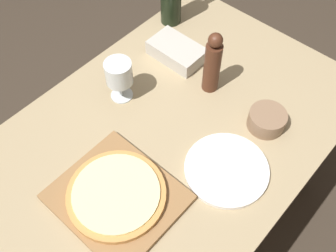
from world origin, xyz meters
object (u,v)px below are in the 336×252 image
object	(u,v)px
pizza	(116,194)
pepper_mill	(212,64)
small_bowl	(267,120)
wine_glass	(119,74)

from	to	relation	value
pizza	pepper_mill	distance (m)	0.51
pepper_mill	small_bowl	world-z (taller)	pepper_mill
pizza	small_bowl	size ratio (longest dim) A/B	2.34
pizza	small_bowl	distance (m)	0.52
wine_glass	small_bowl	xyz separation A→B (m)	(0.43, 0.22, -0.08)
pizza	wine_glass	xyz separation A→B (m)	(-0.26, 0.27, 0.08)
pizza	small_bowl	world-z (taller)	small_bowl
pizza	wine_glass	world-z (taller)	wine_glass
pizza	wine_glass	size ratio (longest dim) A/B	1.83
pizza	small_bowl	bearing A→B (deg)	71.13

